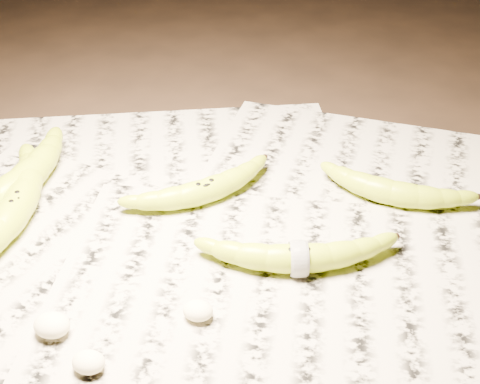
% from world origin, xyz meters
% --- Properties ---
extents(ground, '(3.00, 3.00, 0.00)m').
position_xyz_m(ground, '(0.00, 0.00, 0.00)').
color(ground, black).
rests_on(ground, ground).
extents(newspaper_patch, '(0.90, 0.70, 0.01)m').
position_xyz_m(newspaper_patch, '(-0.03, -0.01, 0.00)').
color(newspaper_patch, '#AFA996').
rests_on(newspaper_patch, ground).
extents(banana_left_a, '(0.09, 0.23, 0.04)m').
position_xyz_m(banana_left_a, '(-0.28, -0.02, 0.03)').
color(banana_left_a, '#A8C618').
rests_on(banana_left_a, newspaper_patch).
extents(banana_left_b, '(0.10, 0.21, 0.04)m').
position_xyz_m(banana_left_b, '(-0.30, 0.03, 0.03)').
color(banana_left_b, '#A8C618').
rests_on(banana_left_b, newspaper_patch).
extents(banana_center, '(0.16, 0.15, 0.03)m').
position_xyz_m(banana_center, '(-0.07, 0.07, 0.02)').
color(banana_center, '#A8C618').
rests_on(banana_center, newspaper_patch).
extents(banana_taped, '(0.20, 0.10, 0.03)m').
position_xyz_m(banana_taped, '(0.06, -0.02, 0.02)').
color(banana_taped, '#A8C618').
rests_on(banana_taped, newspaper_patch).
extents(banana_upper_a, '(0.17, 0.07, 0.03)m').
position_xyz_m(banana_upper_a, '(0.15, 0.12, 0.02)').
color(banana_upper_a, '#A8C618').
rests_on(banana_upper_a, newspaper_patch).
extents(measuring_tape, '(0.02, 0.04, 0.04)m').
position_xyz_m(measuring_tape, '(0.06, -0.02, 0.02)').
color(measuring_tape, white).
rests_on(measuring_tape, newspaper_patch).
extents(flesh_chunk_a, '(0.04, 0.03, 0.02)m').
position_xyz_m(flesh_chunk_a, '(-0.16, -0.17, 0.02)').
color(flesh_chunk_a, '#FBECC2').
rests_on(flesh_chunk_a, newspaper_patch).
extents(flesh_chunk_b, '(0.03, 0.03, 0.02)m').
position_xyz_m(flesh_chunk_b, '(-0.11, -0.20, 0.02)').
color(flesh_chunk_b, '#FBECC2').
rests_on(flesh_chunk_b, newspaper_patch).
extents(flesh_chunk_c, '(0.03, 0.03, 0.02)m').
position_xyz_m(flesh_chunk_c, '(-0.03, -0.12, 0.02)').
color(flesh_chunk_c, '#FBECC2').
rests_on(flesh_chunk_c, newspaper_patch).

